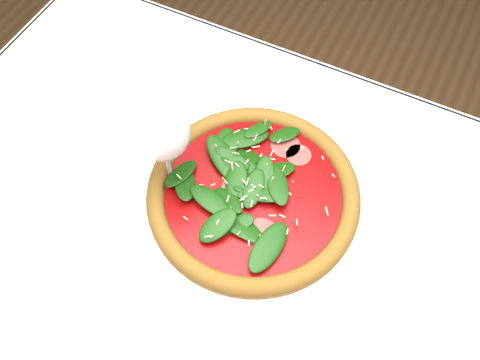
% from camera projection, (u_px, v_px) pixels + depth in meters
% --- Properties ---
extents(dining_table, '(1.21, 0.81, 0.75)m').
position_uv_depth(dining_table, '(256.00, 289.00, 0.85)').
color(dining_table, silver).
rests_on(dining_table, ground).
extents(plate, '(0.37, 0.37, 0.02)m').
position_uv_depth(plate, '(253.00, 199.00, 0.81)').
color(plate, silver).
rests_on(plate, dining_table).
extents(pizza, '(0.41, 0.41, 0.04)m').
position_uv_depth(pizza, '(253.00, 193.00, 0.79)').
color(pizza, '#A17126').
rests_on(pizza, plate).
extents(wine_glass, '(0.08, 0.08, 0.20)m').
position_uv_depth(wine_glass, '(161.00, 130.00, 0.71)').
color(wine_glass, white).
rests_on(wine_glass, dining_table).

